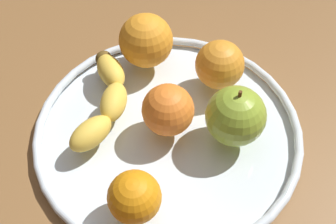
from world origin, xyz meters
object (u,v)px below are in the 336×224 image
(apple, at_px, (236,116))
(banana, at_px, (105,99))
(orange_back_left, at_px, (146,41))
(orange_front_left, at_px, (168,111))
(fruit_bowl, at_px, (168,130))
(orange_front_right, at_px, (220,65))
(orange_back_right, at_px, (134,197))

(apple, bearing_deg, banana, 99.64)
(orange_back_left, bearing_deg, orange_front_left, -140.75)
(apple, relative_size, orange_front_left, 1.25)
(banana, height_order, orange_back_left, orange_back_left)
(orange_back_left, bearing_deg, fruit_bowl, -140.68)
(banana, bearing_deg, orange_back_left, -21.68)
(banana, height_order, apple, apple)
(banana, bearing_deg, apple, -96.81)
(fruit_bowl, distance_m, orange_back_left, 0.14)
(fruit_bowl, height_order, orange_front_left, orange_front_left)
(apple, xyz_separation_m, orange_front_left, (-0.03, 0.08, -0.00))
(fruit_bowl, height_order, apple, apple)
(fruit_bowl, xyz_separation_m, banana, (-0.01, 0.09, 0.03))
(banana, relative_size, apple, 2.07)
(orange_front_right, bearing_deg, banana, 131.70)
(orange_back_right, distance_m, orange_back_left, 0.25)
(fruit_bowl, height_order, orange_back_right, orange_back_right)
(orange_front_left, relative_size, orange_back_left, 0.86)
(apple, distance_m, orange_back_left, 0.18)
(banana, height_order, orange_front_left, orange_front_left)
(orange_back_right, bearing_deg, fruit_bowl, 7.80)
(banana, relative_size, orange_front_right, 2.54)
(banana, xyz_separation_m, apple, (0.03, -0.17, 0.02))
(banana, distance_m, apple, 0.18)
(fruit_bowl, relative_size, orange_front_left, 5.29)
(fruit_bowl, relative_size, orange_front_right, 5.21)
(orange_back_right, bearing_deg, orange_back_left, 23.67)
(banana, xyz_separation_m, orange_front_left, (0.00, -0.09, 0.02))
(apple, distance_m, orange_front_left, 0.09)
(orange_back_right, xyz_separation_m, orange_back_left, (0.23, 0.10, 0.01))
(apple, bearing_deg, orange_front_right, 32.45)
(orange_back_right, distance_m, orange_front_right, 0.23)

